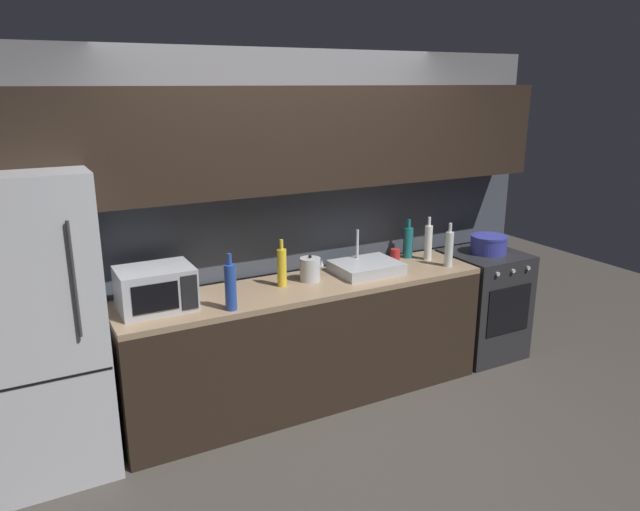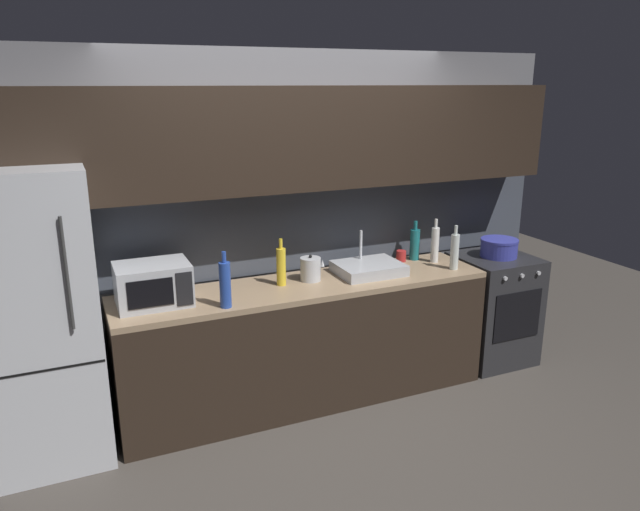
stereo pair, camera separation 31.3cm
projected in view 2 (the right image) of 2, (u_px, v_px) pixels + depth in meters
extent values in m
plane|color=#3D3833|center=(363.00, 465.00, 3.69)|extent=(10.00, 10.00, 0.00)
cube|color=slate|center=(285.00, 224.00, 4.48)|extent=(4.43, 0.10, 2.50)
cube|color=#3D424C|center=(288.00, 232.00, 4.45)|extent=(4.43, 0.01, 0.60)
cube|color=black|center=(295.00, 138.00, 4.11)|extent=(4.08, 0.34, 0.70)
cube|color=black|center=(306.00, 345.00, 4.36)|extent=(2.69, 0.60, 0.86)
cube|color=#8C7256|center=(306.00, 286.00, 4.23)|extent=(2.69, 0.60, 0.04)
cube|color=#B7BABF|center=(38.00, 320.00, 3.56)|extent=(0.68, 0.66, 1.82)
cube|color=black|center=(42.00, 371.00, 3.32)|extent=(0.67, 0.00, 0.01)
cylinder|color=#333333|center=(67.00, 274.00, 3.22)|extent=(0.02, 0.02, 0.64)
cube|color=#232326|center=(492.00, 308.00, 5.01)|extent=(0.60, 0.60, 0.90)
cube|color=black|center=(518.00, 316.00, 4.73)|extent=(0.45, 0.01, 0.40)
cylinder|color=#B2B2B7|center=(505.00, 278.00, 4.56)|extent=(0.03, 0.02, 0.03)
cylinder|color=#B2B2B7|center=(522.00, 276.00, 4.63)|extent=(0.03, 0.02, 0.03)
cylinder|color=#B2B2B7|center=(539.00, 273.00, 4.69)|extent=(0.03, 0.02, 0.03)
cube|color=#A8AAAF|center=(153.00, 284.00, 3.80)|extent=(0.46, 0.34, 0.27)
cube|color=black|center=(150.00, 293.00, 3.64)|extent=(0.28, 0.01, 0.18)
cube|color=black|center=(185.00, 289.00, 3.72)|extent=(0.10, 0.01, 0.22)
cube|color=#ADAFB5|center=(369.00, 268.00, 4.44)|extent=(0.48, 0.38, 0.08)
cylinder|color=silver|center=(361.00, 245.00, 4.52)|extent=(0.02, 0.02, 0.22)
cylinder|color=#B7BABF|center=(310.00, 269.00, 4.28)|extent=(0.15, 0.15, 0.17)
sphere|color=black|center=(310.00, 256.00, 4.25)|extent=(0.02, 0.02, 0.02)
cone|color=#B7BABF|center=(323.00, 263.00, 4.31)|extent=(0.03, 0.03, 0.05)
cylinder|color=silver|center=(455.00, 252.00, 4.52)|extent=(0.06, 0.06, 0.27)
cylinder|color=silver|center=(456.00, 230.00, 4.48)|extent=(0.02, 0.02, 0.07)
cylinder|color=silver|center=(435.00, 245.00, 4.70)|extent=(0.06, 0.06, 0.28)
cylinder|color=silver|center=(436.00, 223.00, 4.66)|extent=(0.02, 0.02, 0.07)
cylinder|color=#19666B|center=(415.00, 245.00, 4.78)|extent=(0.08, 0.08, 0.25)
cylinder|color=#19666B|center=(416.00, 225.00, 4.73)|extent=(0.03, 0.03, 0.07)
cylinder|color=#234299|center=(225.00, 285.00, 3.75)|extent=(0.07, 0.07, 0.29)
cylinder|color=#234299|center=(224.00, 257.00, 3.70)|extent=(0.03, 0.03, 0.07)
cylinder|color=gold|center=(281.00, 267.00, 4.17)|extent=(0.07, 0.07, 0.27)
cylinder|color=gold|center=(281.00, 244.00, 4.12)|extent=(0.03, 0.03, 0.07)
cylinder|color=#A82323|center=(401.00, 256.00, 4.75)|extent=(0.08, 0.08, 0.09)
cylinder|color=#333899|center=(499.00, 249.00, 4.87)|extent=(0.29, 0.29, 0.13)
cylinder|color=#333899|center=(500.00, 240.00, 4.85)|extent=(0.30, 0.30, 0.02)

